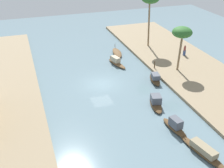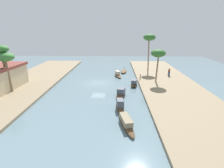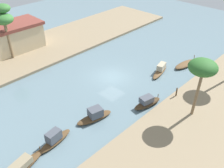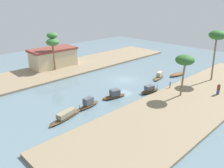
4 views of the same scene
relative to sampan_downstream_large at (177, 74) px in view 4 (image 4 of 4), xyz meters
The scene contains 16 objects.
river_water 9.93m from the sampan_downstream_large, 149.35° to the left, with size 68.79×68.79×0.00m, color slate.
riverbank_left 11.38m from the sampan_downstream_large, 138.61° to the right, with size 43.62×10.28×0.34m, color #937F60.
riverbank_right 19.60m from the sampan_downstream_large, 115.82° to the left, with size 43.62×10.28×0.34m, color #937F60.
sampan_downstream_large is the anchor object (origin of this frame).
sampan_upstream_small 10.27m from the sampan_downstream_large, behind, with size 3.42×1.64×1.14m.
sampan_foreground 3.95m from the sampan_downstream_large, 159.27° to the left, with size 4.09×1.80×1.10m.
sampan_midstream 15.25m from the sampan_downstream_large, behind, with size 3.82×1.94×1.20m.
sampan_open_hull 19.75m from the sampan_downstream_large, behind, with size 3.54×1.32×1.31m.
sampan_near_left_bank 23.48m from the sampan_downstream_large, behind, with size 5.36×2.01×0.92m.
person_on_near_bank 10.08m from the sampan_downstream_large, 115.54° to the right, with size 0.56×0.56×1.59m.
mooring_post 7.61m from the sampan_downstream_large, 157.70° to the right, with size 0.14×0.14×0.99m, color #4C3823.
palm_tree_left_near 11.41m from the sampan_downstream_large, 146.47° to the right, with size 2.54×2.54×5.86m.
palm_tree_left_far 9.36m from the sampan_downstream_large, 78.57° to the right, with size 2.72×2.72×8.21m.
palm_tree_right_tall 24.02m from the sampan_downstream_large, 127.62° to the left, with size 2.02×2.02×6.96m.
palm_tree_right_short 23.55m from the sampan_downstream_large, 129.32° to the left, with size 2.38×2.38×5.94m.
riverside_building 24.11m from the sampan_downstream_large, 124.13° to the left, with size 9.13×4.83×3.67m.
Camera 4 is at (-27.84, -25.29, 13.25)m, focal length 36.99 mm.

